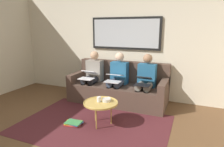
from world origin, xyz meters
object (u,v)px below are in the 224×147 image
at_px(person_left, 146,79).
at_px(laptop_white, 88,75).
at_px(bowl, 107,100).
at_px(laptop_silver, 114,78).
at_px(couch, 119,88).
at_px(person_right, 93,74).
at_px(magazine_stack, 74,123).
at_px(cup, 99,99).
at_px(person_middle, 118,76).
at_px(laptop_black, 143,81).
at_px(framed_mirror, 125,33).
at_px(coffee_table, 101,103).

relative_size(person_left, laptop_white, 2.89).
distance_m(bowl, laptop_silver, 0.87).
xyz_separation_m(couch, person_right, (0.64, 0.07, 0.30)).
bearing_deg(laptop_white, magazine_stack, 105.62).
height_order(cup, laptop_silver, laptop_silver).
bearing_deg(person_middle, bowl, 100.42).
bearing_deg(laptop_black, framed_mirror, -47.08).
height_order(framed_mirror, bowl, framed_mirror).
bearing_deg(laptop_white, bowl, 134.77).
distance_m(framed_mirror, laptop_black, 1.32).
bearing_deg(cup, person_right, -57.59).
xyz_separation_m(coffee_table, person_middle, (0.12, -1.15, 0.20)).
bearing_deg(laptop_black, magazine_stack, 48.79).
relative_size(framed_mirror, person_middle, 1.49).
height_order(coffee_table, cup, cup).
relative_size(person_right, laptop_white, 2.89).
bearing_deg(bowl, framed_mirror, -82.66).
xyz_separation_m(framed_mirror, laptop_silver, (0.00, 0.70, -0.92)).
relative_size(person_middle, laptop_silver, 3.08).
xyz_separation_m(laptop_black, magazine_stack, (0.97, 1.11, -0.60)).
bearing_deg(cup, laptop_silver, -84.75).
xyz_separation_m(coffee_table, person_right, (0.76, -1.15, 0.20)).
relative_size(couch, framed_mirror, 1.30).
distance_m(person_right, magazine_stack, 1.49).
bearing_deg(laptop_black, cup, 58.40).
distance_m(bowl, laptop_white, 1.20).
height_order(framed_mirror, person_right, framed_mirror).
bearing_deg(person_right, framed_mirror, -144.48).
bearing_deg(laptop_black, couch, -25.13).
height_order(laptop_black, laptop_silver, laptop_black).
height_order(person_right, magazine_stack, person_right).
height_order(couch, bowl, couch).
bearing_deg(laptop_black, laptop_white, -0.26).
distance_m(cup, laptop_black, 1.08).
bearing_deg(magazine_stack, framed_mirror, -100.39).
relative_size(person_middle, magazine_stack, 3.39).
distance_m(framed_mirror, person_right, 1.23).
distance_m(laptop_silver, person_right, 0.68).
bearing_deg(magazine_stack, person_middle, -103.81).
height_order(framed_mirror, magazine_stack, framed_mirror).
bearing_deg(person_middle, person_left, 180.00).
relative_size(cup, person_left, 0.08).
relative_size(person_left, laptop_black, 3.06).
distance_m(couch, bowl, 1.16).
xyz_separation_m(cup, laptop_white, (0.72, -0.91, 0.16)).
distance_m(person_middle, person_right, 0.64).
distance_m(cup, laptop_silver, 0.92).
xyz_separation_m(laptop_silver, person_right, (0.64, -0.24, -0.02)).
relative_size(coffee_table, laptop_silver, 1.63).
relative_size(cup, magazine_stack, 0.27).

